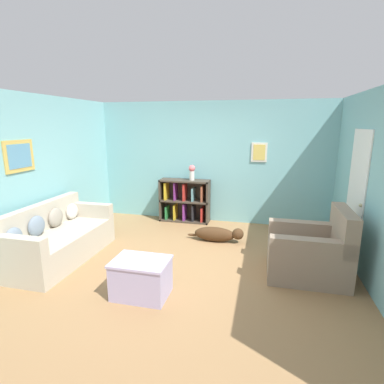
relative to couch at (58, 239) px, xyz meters
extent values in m
plane|color=#997047|center=(2.03, 0.32, -0.33)|extent=(14.00, 14.00, 0.00)
cube|color=#7AB7BC|center=(2.03, 2.57, 0.97)|extent=(5.60, 0.10, 2.60)
cube|color=silver|center=(3.03, 2.50, 1.22)|extent=(0.32, 0.02, 0.40)
cube|color=#DBBC56|center=(3.03, 2.49, 1.22)|extent=(0.24, 0.01, 0.32)
cube|color=#7AB7BC|center=(-0.52, 0.32, 0.97)|extent=(0.10, 5.00, 2.60)
cube|color=gold|center=(-0.45, -0.08, 1.32)|extent=(0.02, 0.56, 0.48)
cube|color=#568EAD|center=(-0.44, -0.08, 1.32)|extent=(0.01, 0.44, 0.36)
cube|color=#7AB7BC|center=(4.58, 0.32, 0.97)|extent=(0.10, 5.00, 2.60)
cube|color=white|center=(4.52, 1.02, 0.70)|extent=(0.02, 0.84, 2.05)
sphere|color=tan|center=(4.50, 0.67, 0.67)|extent=(0.05, 0.05, 0.05)
cube|color=#B7AD99|center=(0.06, 0.00, -0.10)|extent=(0.86, 1.88, 0.45)
cube|color=#B7AD99|center=(-0.29, 0.00, 0.34)|extent=(0.16, 1.88, 0.43)
cube|color=#B7AD99|center=(0.06, -0.86, 0.25)|extent=(0.86, 0.16, 0.25)
cube|color=#B7AD99|center=(0.06, 0.86, 0.25)|extent=(0.86, 0.16, 0.25)
ellipsoid|color=slate|center=(-0.17, -0.66, 0.26)|extent=(0.14, 0.28, 0.28)
ellipsoid|color=slate|center=(-0.17, -0.22, 0.28)|extent=(0.14, 0.32, 0.32)
ellipsoid|color=gray|center=(-0.17, 0.22, 0.28)|extent=(0.14, 0.32, 0.32)
ellipsoid|color=beige|center=(-0.17, 0.66, 0.26)|extent=(0.14, 0.28, 0.28)
cube|color=#42382D|center=(0.95, 2.33, 0.14)|extent=(0.04, 0.34, 0.94)
cube|color=#42382D|center=(2.01, 2.33, 0.14)|extent=(0.04, 0.34, 0.94)
cube|color=#42382D|center=(1.48, 2.49, 0.14)|extent=(1.09, 0.02, 0.94)
cube|color=#42382D|center=(1.48, 2.33, -0.31)|extent=(1.09, 0.34, 0.04)
cube|color=#42382D|center=(1.48, 2.33, 0.14)|extent=(1.09, 0.34, 0.04)
cube|color=#42382D|center=(1.48, 2.33, 0.59)|extent=(1.09, 0.34, 0.04)
cube|color=#287A3D|center=(1.07, 2.32, -0.16)|extent=(0.04, 0.26, 0.30)
cube|color=gold|center=(1.06, 2.32, 0.35)|extent=(0.05, 0.26, 0.38)
cube|color=gold|center=(1.27, 2.32, -0.13)|extent=(0.04, 0.26, 0.36)
cube|color=#7A2D84|center=(1.28, 2.32, 0.35)|extent=(0.03, 0.26, 0.39)
cube|color=#7A2D84|center=(1.48, 2.32, -0.12)|extent=(0.04, 0.26, 0.39)
cube|color=#B22823|center=(1.49, 2.32, 0.34)|extent=(0.05, 0.26, 0.37)
cube|color=black|center=(1.68, 2.32, -0.12)|extent=(0.03, 0.26, 0.37)
cube|color=#60939E|center=(1.68, 2.32, 0.30)|extent=(0.04, 0.26, 0.29)
cube|color=#B22823|center=(1.89, 2.32, -0.15)|extent=(0.04, 0.26, 0.33)
cube|color=brown|center=(1.88, 2.32, 0.33)|extent=(0.04, 0.26, 0.34)
cube|color=gray|center=(3.80, 0.36, -0.10)|extent=(1.06, 0.90, 0.46)
cube|color=gray|center=(4.24, 0.36, 0.40)|extent=(0.18, 0.90, 0.54)
cube|color=gray|center=(3.80, 0.00, 0.24)|extent=(1.06, 0.18, 0.22)
cube|color=gray|center=(3.80, 0.72, 0.24)|extent=(1.06, 0.18, 0.22)
cube|color=#ADA3CC|center=(1.72, -0.69, -0.09)|extent=(0.67, 0.48, 0.48)
cube|color=#BBB0DC|center=(1.72, -0.69, 0.14)|extent=(0.70, 0.50, 0.03)
ellipsoid|color=#472D19|center=(2.32, 1.31, -0.19)|extent=(0.75, 0.24, 0.27)
sphere|color=#472D19|center=(2.75, 1.31, -0.15)|extent=(0.21, 0.21, 0.21)
ellipsoid|color=#472D19|center=(1.89, 1.35, -0.26)|extent=(0.20, 0.05, 0.05)
cylinder|color=silver|center=(1.64, 2.33, 0.71)|extent=(0.11, 0.11, 0.20)
sphere|color=#E06B70|center=(1.64, 2.33, 0.87)|extent=(0.14, 0.14, 0.14)
camera|label=1|loc=(3.14, -3.86, 1.79)|focal=28.00mm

